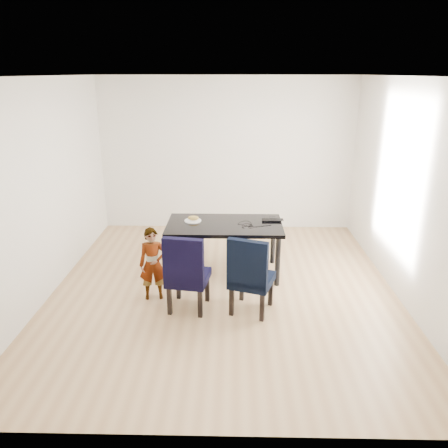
{
  "coord_description": "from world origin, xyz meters",
  "views": [
    {
      "loc": [
        0.12,
        -5.22,
        2.74
      ],
      "look_at": [
        0.0,
        0.2,
        0.85
      ],
      "focal_mm": 35.0,
      "sensor_mm": 36.0,
      "label": 1
    }
  ],
  "objects_px": {
    "plate": "(193,221)",
    "child": "(153,264)",
    "chair_left": "(188,271)",
    "chair_right": "(252,273)",
    "dining_table": "(224,249)",
    "laptop": "(272,219)"
  },
  "relations": [
    {
      "from": "chair_left",
      "to": "child",
      "type": "relative_size",
      "value": 1.04
    },
    {
      "from": "chair_left",
      "to": "chair_right",
      "type": "xyz_separation_m",
      "value": [
        0.76,
        -0.04,
        -0.0
      ]
    },
    {
      "from": "dining_table",
      "to": "laptop",
      "type": "bearing_deg",
      "value": 14.39
    },
    {
      "from": "chair_right",
      "to": "plate",
      "type": "xyz_separation_m",
      "value": [
        -0.8,
        1.14,
        0.27
      ]
    },
    {
      "from": "dining_table",
      "to": "child",
      "type": "distance_m",
      "value": 1.16
    },
    {
      "from": "chair_right",
      "to": "plate",
      "type": "height_order",
      "value": "chair_right"
    },
    {
      "from": "laptop",
      "to": "chair_right",
      "type": "bearing_deg",
      "value": 75.16
    },
    {
      "from": "chair_left",
      "to": "plate",
      "type": "xyz_separation_m",
      "value": [
        -0.04,
        1.09,
        0.27
      ]
    },
    {
      "from": "child",
      "to": "plate",
      "type": "xyz_separation_m",
      "value": [
        0.43,
        0.86,
        0.29
      ]
    },
    {
      "from": "child",
      "to": "laptop",
      "type": "distance_m",
      "value": 1.84
    },
    {
      "from": "dining_table",
      "to": "chair_left",
      "type": "relative_size",
      "value": 1.63
    },
    {
      "from": "chair_left",
      "to": "plate",
      "type": "height_order",
      "value": "chair_left"
    },
    {
      "from": "chair_left",
      "to": "plate",
      "type": "distance_m",
      "value": 1.13
    },
    {
      "from": "child",
      "to": "plate",
      "type": "height_order",
      "value": "child"
    },
    {
      "from": "dining_table",
      "to": "chair_right",
      "type": "xyz_separation_m",
      "value": [
        0.35,
        -1.03,
        0.12
      ]
    },
    {
      "from": "plate",
      "to": "child",
      "type": "bearing_deg",
      "value": -116.73
    },
    {
      "from": "chair_left",
      "to": "laptop",
      "type": "height_order",
      "value": "chair_left"
    },
    {
      "from": "chair_left",
      "to": "dining_table",
      "type": "bearing_deg",
      "value": 76.17
    },
    {
      "from": "dining_table",
      "to": "chair_right",
      "type": "relative_size",
      "value": 1.63
    },
    {
      "from": "chair_left",
      "to": "child",
      "type": "distance_m",
      "value": 0.52
    },
    {
      "from": "chair_right",
      "to": "child",
      "type": "bearing_deg",
      "value": -174.01
    },
    {
      "from": "plate",
      "to": "chair_right",
      "type": "bearing_deg",
      "value": -54.9
    }
  ]
}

